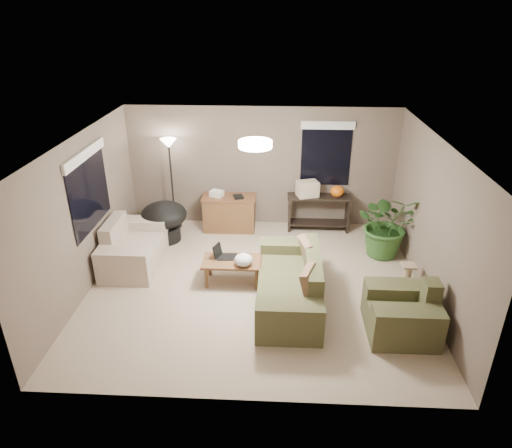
# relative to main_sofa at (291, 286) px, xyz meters

# --- Properties ---
(room_shell) EXTENTS (5.50, 5.50, 5.50)m
(room_shell) POSITION_rel_main_sofa_xyz_m (-0.59, 0.44, 0.96)
(room_shell) COLOR tan
(room_shell) RESTS_ON ground
(main_sofa) EXTENTS (0.95, 2.20, 0.85)m
(main_sofa) POSITION_rel_main_sofa_xyz_m (0.00, 0.00, 0.00)
(main_sofa) COLOR #4B4A2D
(main_sofa) RESTS_ON ground
(throw_pillows) EXTENTS (0.36, 1.40, 0.47)m
(throw_pillows) POSITION_rel_main_sofa_xyz_m (0.26, -0.00, 0.36)
(throw_pillows) COLOR #8C7251
(throw_pillows) RESTS_ON main_sofa
(loveseat) EXTENTS (0.90, 1.60, 0.85)m
(loveseat) POSITION_rel_main_sofa_xyz_m (-2.85, 1.06, 0.00)
(loveseat) COLOR beige
(loveseat) RESTS_ON ground
(armchair) EXTENTS (0.95, 1.00, 0.85)m
(armchair) POSITION_rel_main_sofa_xyz_m (1.57, -0.65, 0.00)
(armchair) COLOR brown
(armchair) RESTS_ON ground
(coffee_table) EXTENTS (1.00, 0.55, 0.42)m
(coffee_table) POSITION_rel_main_sofa_xyz_m (-0.98, 0.52, 0.06)
(coffee_table) COLOR brown
(coffee_table) RESTS_ON ground
(laptop) EXTENTS (0.41, 0.25, 0.24)m
(laptop) POSITION_rel_main_sofa_xyz_m (-1.15, 0.62, 0.19)
(laptop) COLOR black
(laptop) RESTS_ON coffee_table
(plastic_bag) EXTENTS (0.34, 0.32, 0.21)m
(plastic_bag) POSITION_rel_main_sofa_xyz_m (-0.78, 0.37, 0.23)
(plastic_bag) COLOR white
(plastic_bag) RESTS_ON coffee_table
(desk) EXTENTS (1.10, 0.50, 0.75)m
(desk) POSITION_rel_main_sofa_xyz_m (-1.24, 2.53, 0.08)
(desk) COLOR brown
(desk) RESTS_ON ground
(desk_papers) EXTENTS (0.72, 0.32, 0.12)m
(desk_papers) POSITION_rel_main_sofa_xyz_m (-1.40, 2.52, 0.51)
(desk_papers) COLOR silver
(desk_papers) RESTS_ON desk
(console_table) EXTENTS (1.30, 0.40, 0.75)m
(console_table) POSITION_rel_main_sofa_xyz_m (0.61, 2.65, 0.14)
(console_table) COLOR black
(console_table) RESTS_ON ground
(pumpkin) EXTENTS (0.36, 0.36, 0.23)m
(pumpkin) POSITION_rel_main_sofa_xyz_m (0.96, 2.65, 0.57)
(pumpkin) COLOR orange
(pumpkin) RESTS_ON console_table
(cardboard_box) EXTENTS (0.48, 0.41, 0.31)m
(cardboard_box) POSITION_rel_main_sofa_xyz_m (0.36, 2.65, 0.61)
(cardboard_box) COLOR beige
(cardboard_box) RESTS_ON console_table
(papasan_chair) EXTENTS (1.17, 1.17, 0.80)m
(papasan_chair) POSITION_rel_main_sofa_xyz_m (-2.48, 2.00, 0.17)
(papasan_chair) COLOR black
(papasan_chair) RESTS_ON ground
(floor_lamp) EXTENTS (0.32, 0.32, 1.91)m
(floor_lamp) POSITION_rel_main_sofa_xyz_m (-2.42, 2.62, 1.30)
(floor_lamp) COLOR black
(floor_lamp) RESTS_ON ground
(ceiling_fixture) EXTENTS (0.50, 0.50, 0.10)m
(ceiling_fixture) POSITION_rel_main_sofa_xyz_m (-0.59, 0.44, 2.15)
(ceiling_fixture) COLOR white
(ceiling_fixture) RESTS_ON room_shell
(houseplant) EXTENTS (1.15, 1.28, 1.00)m
(houseplant) POSITION_rel_main_sofa_xyz_m (1.79, 1.62, 0.20)
(houseplant) COLOR #2D5923
(houseplant) RESTS_ON ground
(cat_scratching_post) EXTENTS (0.32, 0.32, 0.50)m
(cat_scratching_post) POSITION_rel_main_sofa_xyz_m (1.90, 0.39, -0.08)
(cat_scratching_post) COLOR tan
(cat_scratching_post) RESTS_ON ground
(window_left) EXTENTS (0.05, 1.56, 1.33)m
(window_left) POSITION_rel_main_sofa_xyz_m (-3.32, 0.74, 1.49)
(window_left) COLOR black
(window_left) RESTS_ON room_shell
(window_back) EXTENTS (1.06, 0.05, 1.33)m
(window_back) POSITION_rel_main_sofa_xyz_m (0.71, 2.91, 1.49)
(window_back) COLOR black
(window_back) RESTS_ON room_shell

